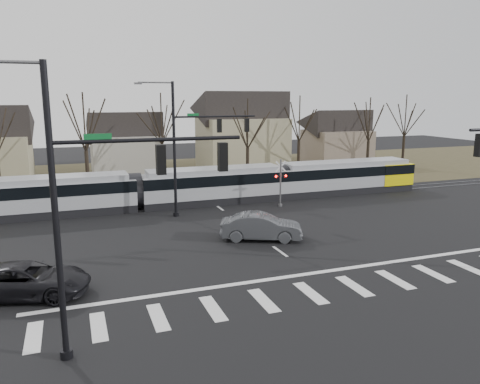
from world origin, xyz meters
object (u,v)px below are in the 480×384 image
object	(u,v)px
suv	(26,280)
rail_crossing_signal	(280,184)
sedan	(261,227)
tram	(213,184)

from	to	relation	value
suv	rail_crossing_signal	bearing A→B (deg)	-39.71
rail_crossing_signal	sedan	bearing A→B (deg)	-122.17
sedan	suv	world-z (taller)	sedan
suv	sedan	bearing A→B (deg)	-55.57
suv	rail_crossing_signal	size ratio (longest dim) A/B	1.54
rail_crossing_signal	tram	bearing A→B (deg)	147.24
tram	rail_crossing_signal	size ratio (longest dim) A/B	10.14
suv	tram	bearing A→B (deg)	-24.63
tram	rail_crossing_signal	distance (m)	5.93
sedan	suv	bearing A→B (deg)	131.83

